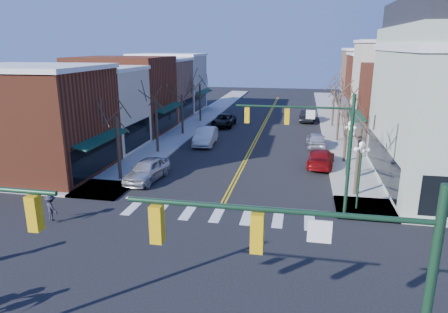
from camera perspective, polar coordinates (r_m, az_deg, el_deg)
The scene contains 31 objects.
ground at distance 18.65m, azimuth -5.15°, elevation -15.94°, with size 160.00×160.00×0.00m, color black.
sidewalk_left at distance 38.89m, azimuth -9.39°, elevation 1.02°, with size 3.50×70.00×0.15m, color #9E9B93.
sidewalk_right at distance 36.75m, azimuth 17.14°, elevation -0.34°, with size 3.50×70.00×0.15m, color #9E9B93.
bldg_left_brick_a at distance 34.14m, azimuth -25.32°, elevation 4.44°, with size 10.00×8.50×8.00m, color maroon.
bldg_left_stucco_a at distance 40.57m, azimuth -18.90°, elevation 6.29°, with size 10.00×7.00×7.50m, color beige.
bldg_left_brick_b at distance 47.54m, azimuth -14.19°, elevation 8.52°, with size 10.00×9.00×8.50m, color maroon.
bldg_left_tan at distance 55.11m, azimuth -10.52°, elevation 9.28°, with size 10.00×7.50×7.80m, color #9E7457.
bldg_left_stucco_b at distance 62.33m, azimuth -7.91°, elevation 10.29°, with size 10.00×8.00×8.20m, color beige.
bldg_right_brick_a at distance 42.77m, azimuth 25.89°, elevation 6.35°, with size 10.00×8.50×8.00m, color maroon.
bldg_right_stucco at distance 50.14m, azimuth 23.88°, elevation 8.88°, with size 10.00×7.00×10.00m, color beige.
bldg_right_brick_b at distance 57.52m, azimuth 22.24°, elevation 9.01°, with size 10.00×8.00×8.50m, color maroon.
bldg_right_tan at distance 65.34m, azimuth 20.98°, elevation 10.01°, with size 10.00×8.00×9.00m, color #9E7457.
traffic_mast_near_right at distance 9.34m, azimuth 15.67°, elevation -17.64°, with size 6.60×0.28×7.20m.
traffic_mast_far_right at distance 23.19m, azimuth 13.12°, elevation 2.67°, with size 6.60×0.28×7.20m.
lamppost_corner at distance 24.92m, azimuth 18.90°, elevation -1.03°, with size 0.36×0.36×4.33m.
lamppost_midblock at distance 31.17m, azimuth 17.42°, elevation 2.34°, with size 0.36×0.36×4.33m.
tree_left_a at distance 30.19m, azimuth -14.85°, elevation 0.98°, with size 0.24×0.24×4.76m, color #382B21.
tree_left_b at distance 37.32m, azimuth -9.58°, elevation 4.25°, with size 0.24×0.24×5.04m, color #382B21.
tree_left_c at distance 44.81m, azimuth -5.99°, elevation 5.95°, with size 0.24×0.24×4.55m, color #382B21.
tree_left_d at distance 52.39m, azimuth -3.43°, elevation 7.60°, with size 0.24×0.24×4.90m, color #382B21.
tree_right_a at distance 27.51m, azimuth 18.55°, elevation -0.89°, with size 0.24×0.24×4.62m, color #382B21.
tree_right_b at distance 35.16m, azimuth 17.05°, elevation 3.19°, with size 0.24×0.24×5.18m, color #382B21.
tree_right_c at distance 43.01m, azimuth 16.04°, elevation 5.21°, with size 0.24×0.24×4.83m, color #382B21.
tree_right_d at distance 50.88m, azimuth 15.36°, elevation 6.87°, with size 0.24×0.24×4.97m, color #382B21.
car_left_near at distance 30.12m, azimuth -10.92°, elevation -1.91°, with size 1.93×4.80×1.64m, color #BCBCC1.
car_left_mid at distance 40.46m, azimuth -2.65°, elevation 2.93°, with size 1.82×5.22×1.72m, color silver.
car_left_far at distance 49.68m, azimuth -0.02°, elevation 5.18°, with size 2.44×5.29×1.47m, color black.
car_right_near at distance 34.02m, azimuth 13.69°, elevation -0.20°, with size 2.03×5.00×1.45m, color maroon.
car_right_mid at distance 40.37m, azimuth 13.03°, elevation 2.34°, with size 1.76×4.37×1.49m, color silver.
car_right_far at distance 53.86m, azimuth 11.95°, elevation 5.74°, with size 1.72×4.93×1.63m, color black.
pedestrian_dark_b at distance 24.64m, azimuth -23.47°, elevation -6.73°, with size 0.99×0.57×1.53m, color #212129.
Camera 1 is at (4.63, -15.22, 9.74)m, focal length 32.00 mm.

